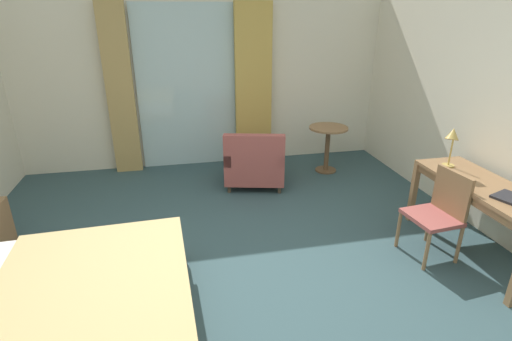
# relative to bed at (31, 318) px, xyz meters

# --- Properties ---
(ground) EXTENTS (6.15, 6.76, 0.10)m
(ground) POSITION_rel_bed_xyz_m (1.60, 0.48, -0.30)
(ground) COLOR #334C51
(wall_back) EXTENTS (5.75, 0.12, 2.73)m
(wall_back) POSITION_rel_bed_xyz_m (1.60, 3.60, 1.11)
(wall_back) COLOR silver
(wall_back) RESTS_ON ground
(balcony_glass_door) EXTENTS (1.51, 0.02, 2.40)m
(balcony_glass_door) POSITION_rel_bed_xyz_m (1.35, 3.52, 0.95)
(balcony_glass_door) COLOR silver
(balcony_glass_door) RESTS_ON ground
(curtain_panel_left) EXTENTS (0.38, 0.10, 2.43)m
(curtain_panel_left) POSITION_rel_bed_xyz_m (0.37, 3.42, 0.96)
(curtain_panel_left) COLOR tan
(curtain_panel_left) RESTS_ON ground
(curtain_panel_right) EXTENTS (0.56, 0.10, 2.43)m
(curtain_panel_right) POSITION_rel_bed_xyz_m (2.32, 3.42, 0.96)
(curtain_panel_right) COLOR tan
(curtain_panel_right) RESTS_ON ground
(bed) EXTENTS (2.21, 1.81, 1.06)m
(bed) POSITION_rel_bed_xyz_m (0.00, 0.00, 0.00)
(bed) COLOR olive
(bed) RESTS_ON ground
(writing_desk) EXTENTS (0.57, 1.54, 0.74)m
(writing_desk) POSITION_rel_bed_xyz_m (3.97, 0.38, 0.40)
(writing_desk) COLOR olive
(writing_desk) RESTS_ON ground
(desk_chair) EXTENTS (0.46, 0.50, 0.87)m
(desk_chair) POSITION_rel_bed_xyz_m (3.55, 0.46, 0.24)
(desk_chair) COLOR #9E4C47
(desk_chair) RESTS_ON ground
(desk_lamp) EXTENTS (0.26, 0.25, 0.48)m
(desk_lamp) POSITION_rel_bed_xyz_m (3.83, 0.81, 0.84)
(desk_lamp) COLOR tan
(desk_lamp) RESTS_ON writing_desk
(armchair_by_window) EXTENTS (0.95, 0.91, 0.81)m
(armchair_by_window) POSITION_rel_bed_xyz_m (2.14, 2.47, 0.07)
(armchair_by_window) COLOR #9E4C47
(armchair_by_window) RESTS_ON ground
(round_cafe_table) EXTENTS (0.57, 0.57, 0.70)m
(round_cafe_table) POSITION_rel_bed_xyz_m (3.32, 2.76, 0.25)
(round_cafe_table) COLOR olive
(round_cafe_table) RESTS_ON ground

